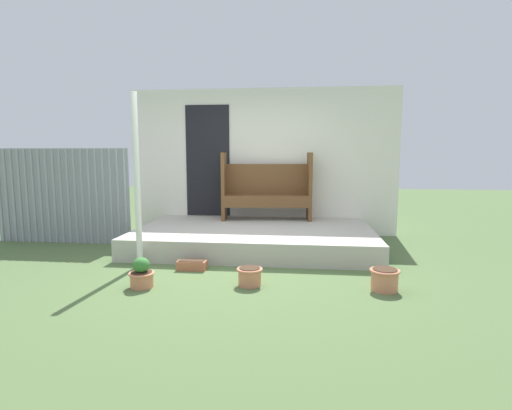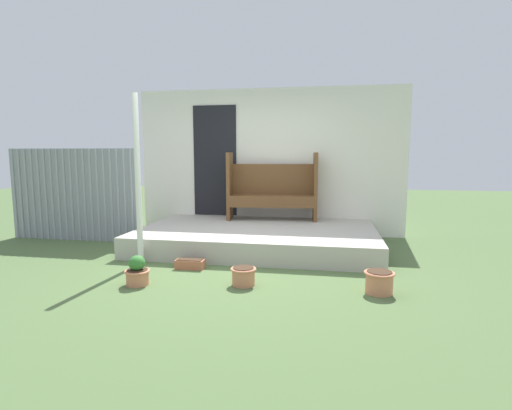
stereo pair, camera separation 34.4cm
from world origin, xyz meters
TOP-DOWN VIEW (x-y plane):
  - ground_plane at (0.00, 0.00)m, footprint 24.00×24.00m
  - porch_slab at (0.16, 1.11)m, footprint 3.60×2.22m
  - house_wall at (0.12, 2.25)m, footprint 4.80×0.08m
  - fence_corrugated at (-2.99, 1.08)m, footprint 2.28×0.05m
  - support_post at (-1.20, -0.10)m, footprint 0.07×0.07m
  - bench at (0.27, 1.92)m, footprint 1.56×0.53m
  - flower_pot_left at (-0.85, -0.90)m, footprint 0.28×0.28m
  - flower_pot_middle at (0.32, -0.71)m, footprint 0.29×0.29m
  - flower_pot_right at (1.77, -0.71)m, footprint 0.32×0.32m
  - planter_box_rect at (-0.49, -0.19)m, footprint 0.36×0.17m

SIDE VIEW (x-z plane):
  - ground_plane at x=0.00m, z-range 0.00..0.00m
  - planter_box_rect at x=-0.49m, z-range 0.00..0.12m
  - flower_pot_middle at x=0.32m, z-range 0.01..0.21m
  - flower_pot_right at x=1.77m, z-range 0.01..0.25m
  - flower_pot_left at x=-0.85m, z-range -0.02..0.31m
  - porch_slab at x=0.16m, z-range 0.00..0.31m
  - fence_corrugated at x=-2.99m, z-range 0.00..1.54m
  - bench at x=0.27m, z-range 0.29..1.45m
  - support_post at x=-1.20m, z-range 0.00..2.21m
  - house_wall at x=0.12m, z-range 0.00..2.60m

